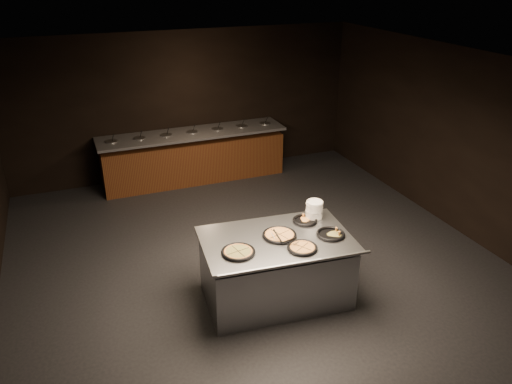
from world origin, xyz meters
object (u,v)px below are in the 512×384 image
pan_cheese_whole (279,235)px  serving_counter (276,270)px  plate_stack (314,210)px  pan_veggie_whole (238,252)px

pan_cheese_whole → serving_counter: bearing=-148.9°
plate_stack → pan_cheese_whole: plate_stack is taller
pan_cheese_whole → plate_stack: bearing=24.1°
serving_counter → plate_stack: size_ratio=8.23×
serving_counter → plate_stack: plate_stack is taller
plate_stack → pan_veggie_whole: bearing=-159.5°
pan_cheese_whole → pan_veggie_whole: bearing=-163.3°
pan_veggie_whole → pan_cheese_whole: size_ratio=0.94×
plate_stack → pan_cheese_whole: 0.71m
pan_veggie_whole → pan_cheese_whole: (0.62, 0.19, 0.00)m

